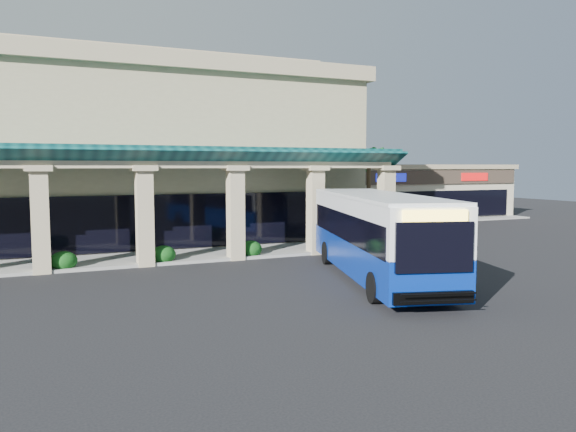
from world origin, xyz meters
name	(u,v)px	position (x,y,z in m)	size (l,w,h in m)	color
ground	(338,273)	(0.00, 0.00, 0.00)	(110.00, 110.00, 0.00)	black
main_building	(106,151)	(-8.00, 16.00, 5.67)	(30.80, 14.80, 11.35)	tan
arcade	(128,204)	(-8.00, 6.80, 2.85)	(30.00, 6.20, 5.70)	#0A3C3E
strip_mall	(380,190)	(18.00, 24.00, 2.45)	(22.50, 12.50, 4.90)	beige
palm_0	(369,187)	(8.50, 11.00, 3.30)	(2.40, 2.40, 6.60)	#185A1A
palm_1	(358,191)	(9.50, 14.00, 2.90)	(2.40, 2.40, 5.80)	#185A1A
broadleaf_tree	(304,195)	(7.50, 19.00, 2.41)	(2.60, 2.60, 4.81)	#0E4110
transit_bus	(377,237)	(0.82, -1.79, 1.78)	(2.96, 12.73, 3.56)	#062898
pedestrian	(423,252)	(3.83, -0.99, 0.82)	(0.60, 0.39, 1.64)	#505B68
car_silver	(379,218)	(11.46, 14.15, 0.86)	(2.04, 5.06, 1.73)	#B9B8C2
car_white	(405,217)	(14.00, 14.37, 0.77)	(1.64, 4.69, 1.55)	white
car_red	(443,218)	(16.76, 13.27, 0.74)	(2.08, 5.13, 1.49)	maroon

